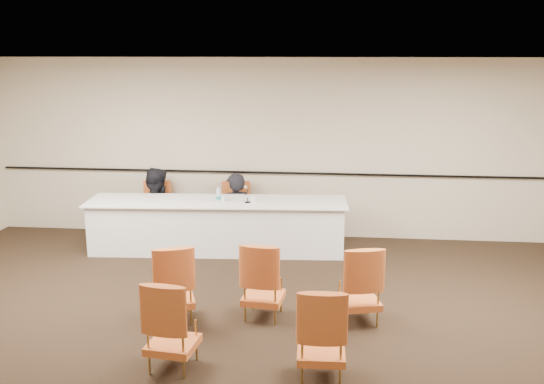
# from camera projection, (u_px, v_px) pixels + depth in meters

# --- Properties ---
(floor) EXTENTS (10.00, 10.00, 0.00)m
(floor) POSITION_uv_depth(u_px,v_px,m) (253.00, 344.00, 6.58)
(floor) COLOR black
(floor) RESTS_ON ground
(ceiling) EXTENTS (10.00, 10.00, 0.00)m
(ceiling) POSITION_uv_depth(u_px,v_px,m) (250.00, 62.00, 5.90)
(ceiling) COLOR silver
(ceiling) RESTS_ON ground
(wall_back) EXTENTS (10.00, 0.04, 3.00)m
(wall_back) POSITION_uv_depth(u_px,v_px,m) (284.00, 149.00, 10.11)
(wall_back) COLOR beige
(wall_back) RESTS_ON ground
(wall_rail) EXTENTS (9.80, 0.04, 0.03)m
(wall_rail) POSITION_uv_depth(u_px,v_px,m) (283.00, 173.00, 10.17)
(wall_rail) COLOR black
(wall_rail) RESTS_ON wall_back
(panel_table) EXTENTS (4.10, 1.18, 0.81)m
(panel_table) POSITION_uv_depth(u_px,v_px,m) (217.00, 226.00, 9.56)
(panel_table) COLOR silver
(panel_table) RESTS_ON ground
(panelist_main) EXTENTS (0.70, 0.60, 1.64)m
(panelist_main) POSITION_uv_depth(u_px,v_px,m) (235.00, 221.00, 10.15)
(panelist_main) COLOR black
(panelist_main) RESTS_ON ground
(panelist_main_chair) EXTENTS (0.53, 0.53, 0.95)m
(panelist_main_chair) POSITION_uv_depth(u_px,v_px,m) (235.00, 212.00, 10.11)
(panelist_main_chair) COLOR #BE5E22
(panelist_main_chair) RESTS_ON ground
(panelist_second) EXTENTS (0.88, 0.72, 1.70)m
(panelist_second) POSITION_uv_depth(u_px,v_px,m) (156.00, 217.00, 10.19)
(panelist_second) COLOR black
(panelist_second) RESTS_ON ground
(panelist_second_chair) EXTENTS (0.53, 0.53, 0.95)m
(panelist_second_chair) POSITION_uv_depth(u_px,v_px,m) (156.00, 211.00, 10.16)
(panelist_second_chair) COLOR #BE5E22
(panelist_second_chair) RESTS_ON ground
(papers) EXTENTS (0.37, 0.33, 0.00)m
(papers) POSITION_uv_depth(u_px,v_px,m) (254.00, 202.00, 9.38)
(papers) COLOR white
(papers) RESTS_ON panel_table
(microphone) EXTENTS (0.15, 0.20, 0.25)m
(microphone) POSITION_uv_depth(u_px,v_px,m) (248.00, 195.00, 9.31)
(microphone) COLOR black
(microphone) RESTS_ON panel_table
(water_bottle) EXTENTS (0.08, 0.08, 0.23)m
(water_bottle) POSITION_uv_depth(u_px,v_px,m) (218.00, 195.00, 9.38)
(water_bottle) COLOR #178183
(water_bottle) RESTS_ON panel_table
(drinking_glass) EXTENTS (0.08, 0.08, 0.10)m
(drinking_glass) POSITION_uv_depth(u_px,v_px,m) (223.00, 198.00, 9.42)
(drinking_glass) COLOR white
(drinking_glass) RESTS_ON panel_table
(coffee_cup) EXTENTS (0.10, 0.10, 0.12)m
(coffee_cup) POSITION_uv_depth(u_px,v_px,m) (253.00, 199.00, 9.33)
(coffee_cup) COLOR white
(coffee_cup) RESTS_ON panel_table
(aud_chair_front_left) EXTENTS (0.64, 0.64, 0.95)m
(aud_chair_front_left) POSITION_uv_depth(u_px,v_px,m) (173.00, 282.00, 7.06)
(aud_chair_front_left) COLOR #BE5E22
(aud_chair_front_left) RESTS_ON ground
(aud_chair_front_mid) EXTENTS (0.55, 0.55, 0.95)m
(aud_chair_front_mid) POSITION_uv_depth(u_px,v_px,m) (263.00, 280.00, 7.14)
(aud_chair_front_mid) COLOR #BE5E22
(aud_chair_front_mid) RESTS_ON ground
(aud_chair_front_right) EXTENTS (0.60, 0.60, 0.95)m
(aud_chair_front_right) POSITION_uv_depth(u_px,v_px,m) (359.00, 283.00, 7.02)
(aud_chair_front_right) COLOR #BE5E22
(aud_chair_front_right) RESTS_ON ground
(aud_chair_back_left) EXTENTS (0.56, 0.56, 0.95)m
(aud_chair_back_left) POSITION_uv_depth(u_px,v_px,m) (172.00, 323.00, 5.99)
(aud_chair_back_left) COLOR #BE5E22
(aud_chair_back_left) RESTS_ON ground
(aud_chair_back_right) EXTENTS (0.52, 0.52, 0.95)m
(aud_chair_back_right) POSITION_uv_depth(u_px,v_px,m) (321.00, 332.00, 5.82)
(aud_chair_back_right) COLOR #BE5E22
(aud_chair_back_right) RESTS_ON ground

